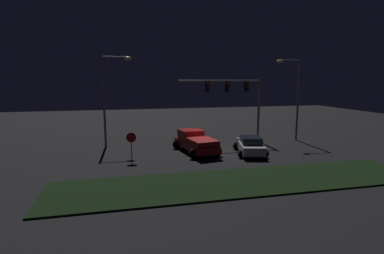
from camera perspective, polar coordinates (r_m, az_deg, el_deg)
ground_plane at (r=26.33m, az=2.80°, el=-4.74°), size 80.00×80.00×0.00m
grass_median at (r=19.06m, az=9.61°, el=-10.09°), size 23.14×5.03×0.10m
pickup_truck at (r=26.10m, az=0.61°, el=-2.61°), size 3.48×5.66×1.80m
car_sedan at (r=26.01m, az=10.92°, el=-3.39°), size 3.14×4.70×1.51m
traffic_signal_gantry at (r=30.06m, az=8.37°, el=6.33°), size 8.32×0.56×6.50m
street_lamp_left at (r=28.73m, az=-15.31°, el=6.75°), size 2.72×0.44×8.40m
street_lamp_right at (r=32.32m, az=18.67°, el=6.66°), size 2.65×0.44×8.26m
stop_sign at (r=23.57m, az=-11.38°, el=-2.64°), size 0.76×0.08×2.23m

